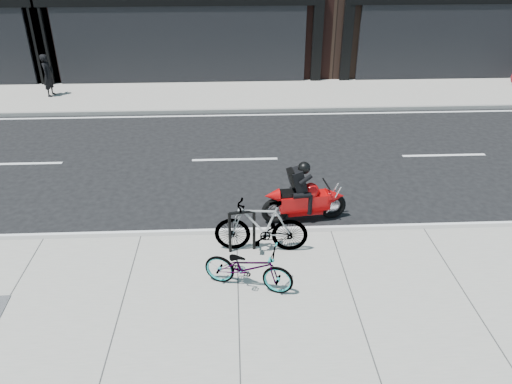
{
  "coord_description": "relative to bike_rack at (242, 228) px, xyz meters",
  "views": [
    {
      "loc": [
        -0.01,
        -10.8,
        5.9
      ],
      "look_at": [
        0.43,
        -1.6,
        0.9
      ],
      "focal_mm": 35.0,
      "sensor_mm": 36.0,
      "label": 1
    }
  ],
  "objects": [
    {
      "name": "bike_rack",
      "position": [
        0.0,
        0.0,
        0.0
      ],
      "size": [
        0.54,
        0.13,
        0.9
      ],
      "rotation": [
        0.0,
        0.0,
        0.15
      ],
      "color": "black",
      "rests_on": "sidewalk_near"
    },
    {
      "name": "sidewalk_near",
      "position": [
        -0.1,
        -2.4,
        -0.6
      ],
      "size": [
        60.0,
        6.0,
        0.13
      ],
      "primitive_type": "cube",
      "color": "gray",
      "rests_on": "ground"
    },
    {
      "name": "ground",
      "position": [
        -0.1,
        2.6,
        -0.66
      ],
      "size": [
        120.0,
        120.0,
        0.0
      ],
      "primitive_type": "plane",
      "color": "black",
      "rests_on": "ground"
    },
    {
      "name": "pedestrian",
      "position": [
        -6.94,
        10.43,
        0.24
      ],
      "size": [
        0.45,
        0.61,
        1.54
      ],
      "primitive_type": "imported",
      "rotation": [
        0.0,
        0.0,
        1.43
      ],
      "color": "black",
      "rests_on": "sidewalk_far"
    },
    {
      "name": "bicycle_front",
      "position": [
        0.09,
        -1.14,
        -0.1
      ],
      "size": [
        1.73,
        1.07,
        0.86
      ],
      "primitive_type": "imported",
      "rotation": [
        0.0,
        0.0,
        1.24
      ],
      "color": "gray",
      "rests_on": "sidewalk_near"
    },
    {
      "name": "bicycle_rear",
      "position": [
        0.37,
        0.0,
        0.02
      ],
      "size": [
        1.87,
        0.67,
        1.1
      ],
      "primitive_type": "imported",
      "rotation": [
        0.0,
        0.0,
        4.63
      ],
      "color": "gray",
      "rests_on": "sidewalk_near"
    },
    {
      "name": "sidewalk_far",
      "position": [
        -0.1,
        10.35,
        -0.6
      ],
      "size": [
        60.0,
        3.5,
        0.13
      ],
      "primitive_type": "cube",
      "color": "gray",
      "rests_on": "ground"
    },
    {
      "name": "motorcycle",
      "position": [
        1.49,
        1.31,
        -0.08
      ],
      "size": [
        1.93,
        0.55,
        1.44
      ],
      "rotation": [
        0.0,
        0.0,
        0.11
      ],
      "color": "black",
      "rests_on": "ground"
    }
  ]
}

